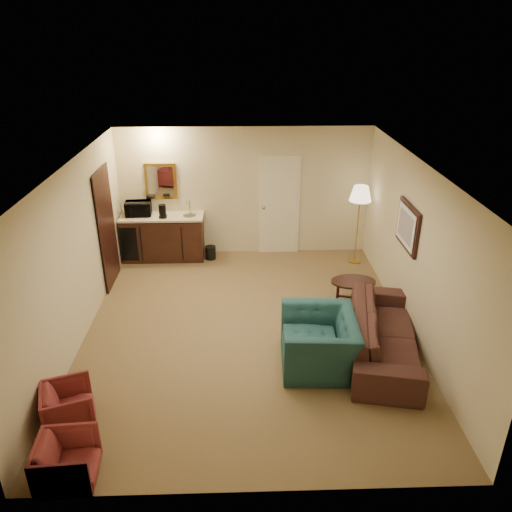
{
  "coord_description": "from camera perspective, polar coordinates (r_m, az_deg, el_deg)",
  "views": [
    {
      "loc": [
        -0.09,
        -6.62,
        4.34
      ],
      "look_at": [
        0.15,
        0.5,
        1.04
      ],
      "focal_mm": 35.0,
      "sensor_mm": 36.0,
      "label": 1
    }
  ],
  "objects": [
    {
      "name": "microwave",
      "position": [
        10.14,
        -13.33,
        5.47
      ],
      "size": [
        0.52,
        0.31,
        0.34
      ],
      "primitive_type": "imported",
      "rotation": [
        0.0,
        0.0,
        0.07
      ],
      "color": "black",
      "rests_on": "wetbar_cabinet"
    },
    {
      "name": "rose_chair_far",
      "position": [
        5.85,
        -20.78,
        -20.94
      ],
      "size": [
        0.58,
        0.62,
        0.6
      ],
      "primitive_type": "imported",
      "rotation": [
        0.0,
        0.0,
        1.64
      ],
      "color": "maroon",
      "rests_on": "ground"
    },
    {
      "name": "teal_armchair",
      "position": [
        6.97,
        7.25,
        -8.81
      ],
      "size": [
        0.8,
        1.18,
        1.01
      ],
      "primitive_type": "imported",
      "rotation": [
        0.0,
        0.0,
        -1.61
      ],
      "color": "#1D4A4A",
      "rests_on": "ground"
    },
    {
      "name": "floor_lamp",
      "position": [
        9.95,
        11.56,
        3.49
      ],
      "size": [
        0.53,
        0.53,
        1.6
      ],
      "primitive_type": "cube",
      "rotation": [
        0.0,
        0.0,
        -0.3
      ],
      "color": "gold",
      "rests_on": "ground"
    },
    {
      "name": "coffee_maker",
      "position": [
        9.91,
        -10.63,
        5.05
      ],
      "size": [
        0.17,
        0.17,
        0.27
      ],
      "primitive_type": "cylinder",
      "rotation": [
        0.0,
        0.0,
        -0.25
      ],
      "color": "black",
      "rests_on": "wetbar_cabinet"
    },
    {
      "name": "ground",
      "position": [
        7.91,
        -0.95,
        -8.41
      ],
      "size": [
        6.0,
        6.0,
        0.0
      ],
      "primitive_type": "plane",
      "color": "olive",
      "rests_on": "ground"
    },
    {
      "name": "waste_bin",
      "position": [
        10.2,
        -5.22,
        0.38
      ],
      "size": [
        0.23,
        0.23,
        0.27
      ],
      "primitive_type": "cylinder",
      "rotation": [
        0.0,
        0.0,
        0.05
      ],
      "color": "black",
      "rests_on": "ground"
    },
    {
      "name": "wetbar_cabinet",
      "position": [
        10.23,
        -10.53,
        2.13
      ],
      "size": [
        1.64,
        0.58,
        0.92
      ],
      "primitive_type": "cube",
      "color": "#371811",
      "rests_on": "ground"
    },
    {
      "name": "sofa",
      "position": [
        7.39,
        14.56,
        -7.78
      ],
      "size": [
        1.14,
        2.42,
        0.91
      ],
      "primitive_type": "imported",
      "rotation": [
        0.0,
        0.0,
        1.37
      ],
      "color": "black",
      "rests_on": "ground"
    },
    {
      "name": "coffee_table",
      "position": [
        8.67,
        10.96,
        -4.05
      ],
      "size": [
        0.87,
        0.7,
        0.43
      ],
      "primitive_type": "cube",
      "rotation": [
        0.0,
        0.0,
        -0.28
      ],
      "color": "black",
      "rests_on": "ground"
    },
    {
      "name": "room_walls",
      "position": [
        7.84,
        -1.85,
        5.29
      ],
      "size": [
        5.02,
        6.01,
        2.61
      ],
      "color": "beige",
      "rests_on": "ground"
    },
    {
      "name": "rose_chair_near",
      "position": [
        6.51,
        -20.67,
        -15.51
      ],
      "size": [
        0.69,
        0.71,
        0.58
      ],
      "primitive_type": "imported",
      "rotation": [
        0.0,
        0.0,
        1.91
      ],
      "color": "maroon",
      "rests_on": "ground"
    }
  ]
}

